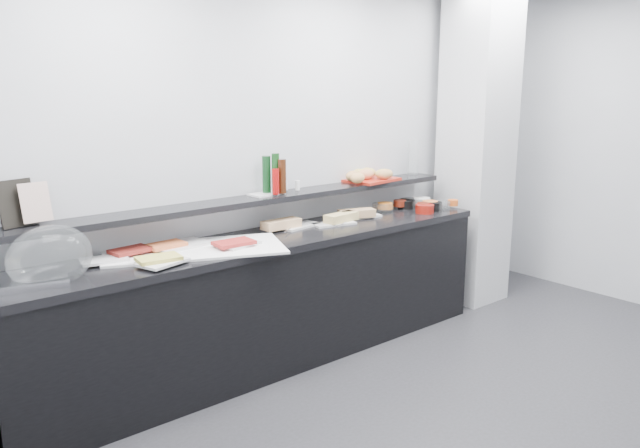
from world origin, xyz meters
TOP-DOWN VIEW (x-y plane):
  - ground at (0.00, 0.00)m, footprint 5.00×5.00m
  - back_wall at (0.00, 2.00)m, footprint 5.00×0.02m
  - column at (1.50, 1.65)m, footprint 0.50×0.50m
  - buffet_cabinet at (-0.70, 1.70)m, footprint 3.60×0.60m
  - counter_top at (-0.70, 1.70)m, footprint 3.62×0.62m
  - wall_shelf at (-0.70, 1.88)m, footprint 3.60×0.25m
  - cloche_base at (-2.27, 1.68)m, footprint 0.50×0.39m
  - cloche_dome at (-2.12, 1.66)m, footprint 0.50×0.38m
  - linen_runner at (-1.25, 1.72)m, footprint 1.22×0.91m
  - platter_meat_a at (-1.79, 1.79)m, footprint 0.29×0.22m
  - food_meat_a at (-1.62, 1.83)m, footprint 0.25×0.17m
  - platter_salmon at (-1.29, 1.82)m, footprint 0.37×0.27m
  - food_salmon at (-1.40, 1.81)m, footprint 0.24×0.16m
  - platter_cheese at (-1.56, 1.53)m, footprint 0.31×0.25m
  - food_cheese at (-1.57, 1.55)m, footprint 0.26×0.18m
  - platter_meat_b at (-1.00, 1.60)m, footprint 0.29×0.22m
  - food_meat_b at (-1.04, 1.59)m, footprint 0.25×0.17m
  - sandwich_plate_left at (-0.34, 1.81)m, footprint 0.35×0.20m
  - sandwich_food_left at (-0.50, 1.82)m, footprint 0.29×0.11m
  - tongs_left at (-0.50, 1.73)m, footprint 0.13×0.10m
  - sandwich_plate_mid at (-0.10, 1.71)m, footprint 0.34×0.20m
  - sandwich_food_mid at (-0.03, 1.71)m, footprint 0.29×0.13m
  - tongs_mid at (-0.10, 1.63)m, footprint 0.15×0.07m
  - sandwich_plate_right at (0.23, 1.77)m, footprint 0.33×0.18m
  - sandwich_food_right at (0.16, 1.75)m, footprint 0.30×0.20m
  - tongs_right at (0.31, 1.75)m, footprint 0.14×0.09m
  - bowl_glass_fruit at (0.51, 1.80)m, footprint 0.21×0.21m
  - fill_glass_fruit at (0.54, 1.81)m, footprint 0.15×0.15m
  - bowl_black_jam at (0.78, 1.79)m, footprint 0.19×0.19m
  - fill_black_jam at (0.71, 1.81)m, footprint 0.13×0.13m
  - bowl_glass_cream at (0.84, 1.79)m, footprint 0.22×0.22m
  - fill_glass_cream at (0.94, 1.77)m, footprint 0.18×0.18m
  - bowl_red_jam at (0.74, 1.56)m, footprint 0.19×0.19m
  - fill_red_jam at (0.78, 1.61)m, footprint 0.13×0.13m
  - bowl_glass_salmon at (0.94, 1.57)m, footprint 0.22×0.22m
  - fill_glass_salmon at (0.89, 1.63)m, footprint 0.16×0.16m
  - bowl_black_fruit at (0.88, 1.58)m, footprint 0.16×0.16m
  - fill_black_fruit at (1.08, 1.55)m, footprint 0.10×0.10m
  - framed_print at (-2.19, 1.95)m, footprint 0.21×0.12m
  - print_art at (-2.10, 1.91)m, footprint 0.17×0.07m
  - condiment_tray at (-0.57, 1.90)m, footprint 0.24×0.16m
  - bottle_green_a at (-0.55, 1.93)m, footprint 0.07×0.07m
  - bottle_brown at (-0.48, 1.83)m, footprint 0.06×0.06m
  - bottle_green_b at (-0.50, 1.88)m, footprint 0.06×0.06m
  - bottle_hot at (-0.54, 1.82)m, footprint 0.06×0.06m
  - shaker_salt at (-0.38, 1.92)m, footprint 0.04×0.04m
  - shaker_pepper at (-0.32, 1.86)m, footprint 0.04×0.04m
  - bread_tray at (0.46, 1.89)m, footprint 0.46×0.35m
  - bread_roll_nw at (0.37, 1.95)m, footprint 0.13×0.08m
  - bread_roll_n at (0.46, 1.94)m, footprint 0.17×0.14m
  - bread_roll_ne at (0.47, 1.96)m, footprint 0.16×0.14m
  - bread_roll_sw at (0.20, 1.78)m, footprint 0.15×0.11m
  - bread_roll_s at (0.52, 1.81)m, footprint 0.17×0.14m
  - bread_roll_se at (0.52, 1.79)m, footprint 0.15×0.11m
  - bread_roll_midw at (0.24, 1.88)m, footprint 0.16×0.12m
  - bread_roll_mide at (0.39, 1.89)m, footprint 0.16×0.12m
  - carafe at (0.96, 1.90)m, footprint 0.11×0.11m

SIDE VIEW (x-z plane):
  - ground at x=0.00m, z-range 0.00..0.00m
  - buffet_cabinet at x=-0.70m, z-range 0.00..0.85m
  - counter_top at x=-0.70m, z-range 0.85..0.90m
  - linen_runner at x=-1.25m, z-range 0.90..0.91m
  - sandwich_plate_left at x=-0.34m, z-range 0.90..0.91m
  - sandwich_plate_mid at x=-0.10m, z-range 0.90..0.91m
  - sandwich_plate_right at x=0.23m, z-range 0.90..0.91m
  - tongs_left at x=-0.50m, z-range 0.91..0.92m
  - tongs_mid at x=-0.10m, z-range 0.92..0.92m
  - tongs_right at x=0.31m, z-range 0.92..0.92m
  - cloche_base at x=-2.27m, z-range 0.90..0.94m
  - platter_meat_a at x=-1.79m, z-range 0.92..0.93m
  - platter_salmon at x=-1.29m, z-range 0.92..0.93m
  - platter_cheese at x=-1.56m, z-range 0.92..0.93m
  - platter_meat_b at x=-1.00m, z-range 0.92..0.93m
  - bowl_glass_fruit at x=0.51m, z-range 0.90..0.97m
  - bowl_black_jam at x=0.78m, z-range 0.90..0.97m
  - bowl_glass_cream at x=0.84m, z-range 0.90..0.97m
  - bowl_red_jam at x=0.74m, z-range 0.90..0.97m
  - bowl_glass_salmon at x=0.94m, z-range 0.90..0.97m
  - bowl_black_fruit at x=0.88m, z-range 0.90..0.97m
  - food_meat_a at x=-1.62m, z-range 0.93..0.95m
  - food_salmon at x=-1.40m, z-range 0.93..0.95m
  - food_cheese at x=-1.57m, z-range 0.93..0.95m
  - food_meat_b at x=-1.04m, z-range 0.93..0.95m
  - sandwich_food_left at x=-0.50m, z-range 0.91..0.97m
  - sandwich_food_mid at x=-0.03m, z-range 0.91..0.97m
  - sandwich_food_right at x=0.16m, z-range 0.91..0.97m
  - fill_glass_fruit at x=0.54m, z-range 0.92..0.97m
  - fill_black_jam at x=0.71m, z-range 0.92..0.97m
  - fill_glass_cream at x=0.94m, z-range 0.92..0.97m
  - fill_red_jam at x=0.78m, z-range 0.92..0.97m
  - fill_glass_salmon at x=0.89m, z-range 0.92..0.97m
  - fill_black_fruit at x=1.08m, z-range 0.92..0.97m
  - cloche_dome at x=-2.12m, z-range 0.86..1.20m
  - wall_shelf at x=-0.70m, z-range 1.11..1.15m
  - condiment_tray at x=-0.57m, z-range 1.15..1.16m
  - bread_tray at x=0.46m, z-range 1.15..1.17m
  - shaker_salt at x=-0.38m, z-range 1.16..1.23m
  - shaker_pepper at x=-0.32m, z-range 1.16..1.23m
  - bread_roll_nw at x=0.37m, z-range 1.17..1.25m
  - bread_roll_n at x=0.46m, z-range 1.17..1.25m
  - bread_roll_ne at x=0.47m, z-range 1.17..1.25m
  - bread_roll_sw at x=0.20m, z-range 1.17..1.25m
  - bread_roll_s at x=0.52m, z-range 1.17..1.25m
  - bread_roll_se at x=0.52m, z-range 1.17..1.25m
  - bread_roll_midw at x=0.24m, z-range 1.17..1.25m
  - bread_roll_mide at x=0.39m, z-range 1.17..1.25m
  - bottle_hot at x=-0.54m, z-range 1.16..1.34m
  - framed_print at x=-2.19m, z-range 1.15..1.41m
  - print_art at x=-2.10m, z-range 1.17..1.39m
  - bottle_brown at x=-0.48m, z-range 1.16..1.40m
  - bottle_green_a at x=-0.55m, z-range 1.16..1.42m
  - carafe at x=0.96m, z-range 1.15..1.45m
  - bottle_green_b at x=-0.50m, z-range 1.16..1.44m
  - back_wall at x=0.00m, z-range 0.00..2.70m
  - column at x=1.50m, z-range 0.00..2.70m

